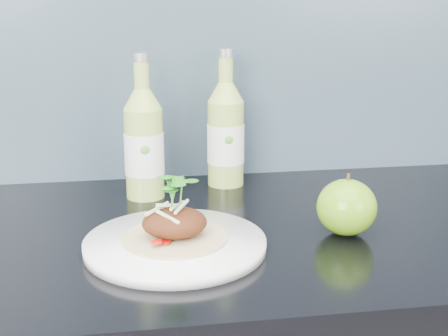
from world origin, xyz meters
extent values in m
cylinder|color=white|center=(-0.10, 1.61, 0.91)|extent=(0.34, 0.34, 0.02)
cylinder|color=tan|center=(-0.10, 1.61, 0.92)|extent=(0.15, 0.15, 0.00)
ellipsoid|color=#53250F|center=(-0.10, 1.61, 0.94)|extent=(0.09, 0.08, 0.04)
ellipsoid|color=#4A9810|center=(0.16, 1.63, 0.94)|extent=(0.09, 0.09, 0.08)
cylinder|color=#472D14|center=(0.16, 1.63, 0.99)|extent=(0.01, 0.00, 0.01)
cylinder|color=#9FC050|center=(-0.13, 1.86, 0.98)|extent=(0.09, 0.09, 0.16)
cone|color=#9FC050|center=(-0.13, 1.86, 1.08)|extent=(0.07, 0.07, 0.04)
cylinder|color=#9FC050|center=(-0.13, 1.86, 1.12)|extent=(0.03, 0.03, 0.05)
cylinder|color=silver|center=(-0.13, 1.86, 1.15)|extent=(0.03, 0.03, 0.01)
cylinder|color=white|center=(-0.13, 1.86, 0.98)|extent=(0.09, 0.09, 0.07)
ellipsoid|color=#59A533|center=(-0.13, 1.83, 0.99)|extent=(0.02, 0.00, 0.02)
cylinder|color=#A5C351|center=(0.02, 1.91, 0.98)|extent=(0.08, 0.08, 0.16)
cone|color=#A5C351|center=(0.02, 1.91, 1.08)|extent=(0.07, 0.07, 0.04)
cylinder|color=#A5C351|center=(0.02, 1.91, 1.12)|extent=(0.03, 0.03, 0.05)
cylinder|color=silver|center=(0.02, 1.91, 1.15)|extent=(0.03, 0.03, 0.01)
cylinder|color=white|center=(0.02, 1.91, 0.98)|extent=(0.09, 0.09, 0.07)
ellipsoid|color=#59A533|center=(0.02, 1.88, 0.99)|extent=(0.02, 0.00, 0.02)
camera|label=1|loc=(-0.16, 0.79, 1.25)|focal=50.00mm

